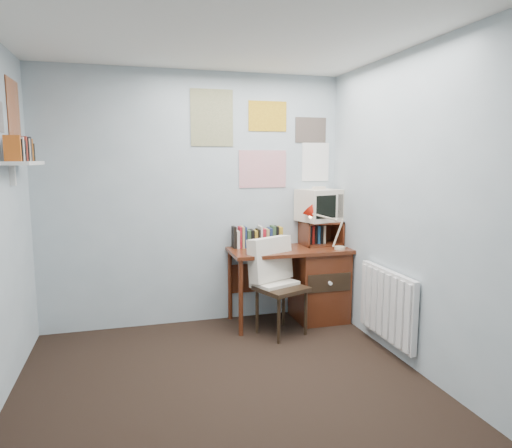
{
  "coord_description": "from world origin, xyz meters",
  "views": [
    {
      "loc": [
        -0.63,
        -2.76,
        1.65
      ],
      "look_at": [
        0.4,
        0.93,
        1.1
      ],
      "focal_mm": 32.0,
      "sensor_mm": 36.0,
      "label": 1
    }
  ],
  "objects_px": {
    "crt_tv": "(319,204)",
    "wall_shelf": "(23,163)",
    "desk_lamp": "(340,230)",
    "desk_chair": "(281,289)",
    "tv_riser": "(321,233)",
    "radiator": "(387,305)",
    "desk": "(314,281)"
  },
  "relations": [
    {
      "from": "crt_tv",
      "to": "wall_shelf",
      "type": "bearing_deg",
      "value": 175.22
    },
    {
      "from": "desk_lamp",
      "to": "wall_shelf",
      "type": "height_order",
      "value": "wall_shelf"
    },
    {
      "from": "desk_chair",
      "to": "tv_riser",
      "type": "bearing_deg",
      "value": 13.48
    },
    {
      "from": "desk_chair",
      "to": "wall_shelf",
      "type": "distance_m",
      "value": 2.42
    },
    {
      "from": "tv_riser",
      "to": "radiator",
      "type": "bearing_deg",
      "value": -80.72
    },
    {
      "from": "desk",
      "to": "tv_riser",
      "type": "relative_size",
      "value": 3.0
    },
    {
      "from": "desk",
      "to": "desk_chair",
      "type": "distance_m",
      "value": 0.55
    },
    {
      "from": "tv_riser",
      "to": "wall_shelf",
      "type": "xyz_separation_m",
      "value": [
        -2.69,
        -0.49,
        0.74
      ]
    },
    {
      "from": "radiator",
      "to": "desk_chair",
      "type": "bearing_deg",
      "value": 139.89
    },
    {
      "from": "desk_chair",
      "to": "tv_riser",
      "type": "height_order",
      "value": "tv_riser"
    },
    {
      "from": "desk_lamp",
      "to": "crt_tv",
      "type": "bearing_deg",
      "value": 90.49
    },
    {
      "from": "desk_lamp",
      "to": "tv_riser",
      "type": "bearing_deg",
      "value": 87.63
    },
    {
      "from": "desk",
      "to": "desk_lamp",
      "type": "xyz_separation_m",
      "value": [
        0.2,
        -0.17,
        0.55
      ]
    },
    {
      "from": "crt_tv",
      "to": "desk_lamp",
      "type": "bearing_deg",
      "value": -86.22
    },
    {
      "from": "tv_riser",
      "to": "desk_chair",
      "type": "bearing_deg",
      "value": -144.03
    },
    {
      "from": "desk_chair",
      "to": "radiator",
      "type": "bearing_deg",
      "value": -62.6
    },
    {
      "from": "tv_riser",
      "to": "desk",
      "type": "bearing_deg",
      "value": -137.04
    },
    {
      "from": "desk",
      "to": "wall_shelf",
      "type": "relative_size",
      "value": 1.94
    },
    {
      "from": "tv_riser",
      "to": "radiator",
      "type": "xyz_separation_m",
      "value": [
        0.17,
        -1.04,
        -0.47
      ]
    },
    {
      "from": "tv_riser",
      "to": "crt_tv",
      "type": "distance_m",
      "value": 0.31
    },
    {
      "from": "desk_chair",
      "to": "radiator",
      "type": "height_order",
      "value": "desk_chair"
    },
    {
      "from": "desk_lamp",
      "to": "radiator",
      "type": "distance_m",
      "value": 0.93
    },
    {
      "from": "radiator",
      "to": "desk",
      "type": "bearing_deg",
      "value": 107.24
    },
    {
      "from": "crt_tv",
      "to": "radiator",
      "type": "height_order",
      "value": "crt_tv"
    },
    {
      "from": "crt_tv",
      "to": "tv_riser",
      "type": "bearing_deg",
      "value": -57.11
    },
    {
      "from": "desk",
      "to": "desk_lamp",
      "type": "relative_size",
      "value": 3.11
    },
    {
      "from": "crt_tv",
      "to": "desk",
      "type": "bearing_deg",
      "value": -141.96
    },
    {
      "from": "desk",
      "to": "desk_lamp",
      "type": "height_order",
      "value": "desk_lamp"
    },
    {
      "from": "desk",
      "to": "wall_shelf",
      "type": "height_order",
      "value": "wall_shelf"
    },
    {
      "from": "desk_lamp",
      "to": "desk",
      "type": "bearing_deg",
      "value": 120.75
    },
    {
      "from": "desk",
      "to": "wall_shelf",
      "type": "bearing_deg",
      "value": -171.6
    },
    {
      "from": "desk",
      "to": "desk_chair",
      "type": "relative_size",
      "value": 1.35
    }
  ]
}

